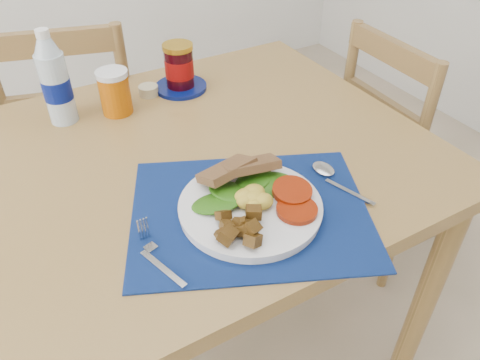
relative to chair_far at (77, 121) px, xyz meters
The scene contains 11 objects.
table 0.61m from the chair_far, 90.62° to the right, with size 1.40×0.90×0.75m.
chair_far is the anchor object (origin of this frame).
chair_end 1.06m from the chair_far, 31.57° to the right, with size 0.39×0.41×1.06m.
placemat 0.88m from the chair_far, 79.33° to the right, with size 0.46×0.36×0.00m, color black.
breakfast_plate 0.89m from the chair_far, 79.73° to the right, with size 0.28×0.28×0.07m.
fork 0.89m from the chair_far, 93.02° to the right, with size 0.04×0.16×0.00m.
spoon 0.94m from the chair_far, 66.56° to the right, with size 0.05×0.17×0.01m.
water_bottle 0.43m from the chair_far, 102.53° to the right, with size 0.07×0.07×0.24m.
juice_glass 0.42m from the chair_far, 79.93° to the right, with size 0.08×0.08×0.11m, color #B05104.
ramekin 0.39m from the chair_far, 60.71° to the right, with size 0.05×0.05×0.03m, color tan.
jam_on_saucer 0.47m from the chair_far, 49.84° to the right, with size 0.15×0.15×0.13m.
Camera 1 is at (-0.19, -0.63, 1.37)m, focal length 35.00 mm.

